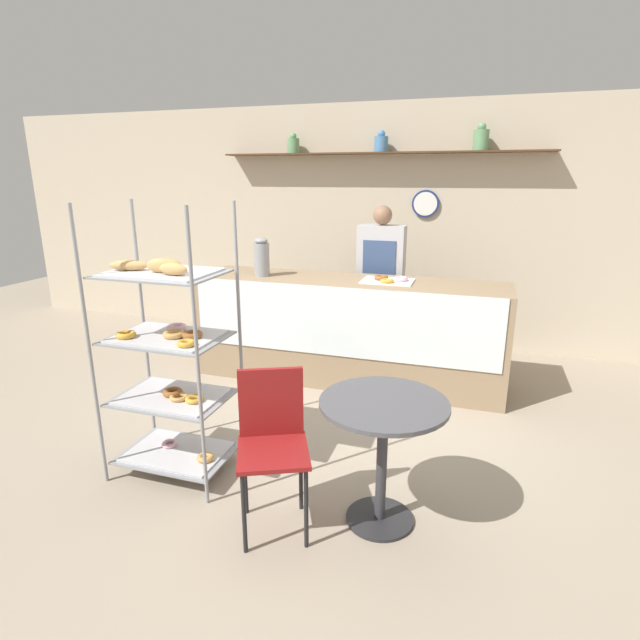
{
  "coord_description": "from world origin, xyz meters",
  "views": [
    {
      "loc": [
        1.14,
        -3.06,
        1.91
      ],
      "look_at": [
        0.0,
        0.48,
        0.84
      ],
      "focal_mm": 28.0,
      "sensor_mm": 36.0,
      "label": 1
    }
  ],
  "objects_px": {
    "cafe_table": "(383,432)",
    "cafe_chair": "(272,433)",
    "pastry_rack": "(169,356)",
    "person_worker": "(380,280)",
    "donut_tray_counter": "(389,280)",
    "coffee_carafe": "(262,257)"
  },
  "relations": [
    {
      "from": "coffee_carafe",
      "to": "donut_tray_counter",
      "type": "relative_size",
      "value": 0.79
    },
    {
      "from": "person_worker",
      "to": "coffee_carafe",
      "type": "distance_m",
      "value": 1.26
    },
    {
      "from": "donut_tray_counter",
      "to": "pastry_rack",
      "type": "bearing_deg",
      "value": -118.79
    },
    {
      "from": "cafe_table",
      "to": "coffee_carafe",
      "type": "relative_size",
      "value": 2.04
    },
    {
      "from": "cafe_table",
      "to": "cafe_chair",
      "type": "xyz_separation_m",
      "value": [
        -0.58,
        -0.18,
        -0.01
      ]
    },
    {
      "from": "cafe_chair",
      "to": "coffee_carafe",
      "type": "xyz_separation_m",
      "value": [
        -0.98,
        2.08,
        0.61
      ]
    },
    {
      "from": "person_worker",
      "to": "coffee_carafe",
      "type": "height_order",
      "value": "person_worker"
    },
    {
      "from": "coffee_carafe",
      "to": "pastry_rack",
      "type": "bearing_deg",
      "value": -84.77
    },
    {
      "from": "cafe_chair",
      "to": "donut_tray_counter",
      "type": "bearing_deg",
      "value": 58.95
    },
    {
      "from": "coffee_carafe",
      "to": "donut_tray_counter",
      "type": "distance_m",
      "value": 1.23
    },
    {
      "from": "pastry_rack",
      "to": "person_worker",
      "type": "bearing_deg",
      "value": 70.82
    },
    {
      "from": "pastry_rack",
      "to": "coffee_carafe",
      "type": "height_order",
      "value": "pastry_rack"
    },
    {
      "from": "cafe_table",
      "to": "donut_tray_counter",
      "type": "bearing_deg",
      "value": 99.86
    },
    {
      "from": "person_worker",
      "to": "cafe_chair",
      "type": "distance_m",
      "value": 2.77
    },
    {
      "from": "cafe_chair",
      "to": "person_worker",
      "type": "bearing_deg",
      "value": 64.06
    },
    {
      "from": "cafe_chair",
      "to": "cafe_table",
      "type": "bearing_deg",
      "value": -7.94
    },
    {
      "from": "cafe_table",
      "to": "coffee_carafe",
      "type": "bearing_deg",
      "value": 129.31
    },
    {
      "from": "person_worker",
      "to": "donut_tray_counter",
      "type": "height_order",
      "value": "person_worker"
    },
    {
      "from": "pastry_rack",
      "to": "cafe_chair",
      "type": "height_order",
      "value": "pastry_rack"
    },
    {
      "from": "person_worker",
      "to": "coffee_carafe",
      "type": "bearing_deg",
      "value": -146.99
    },
    {
      "from": "donut_tray_counter",
      "to": "cafe_table",
      "type": "bearing_deg",
      "value": -80.14
    },
    {
      "from": "person_worker",
      "to": "cafe_table",
      "type": "relative_size",
      "value": 2.18
    }
  ]
}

